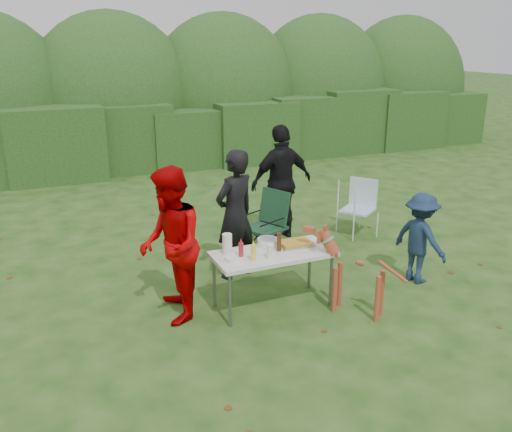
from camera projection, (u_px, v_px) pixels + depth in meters
name	position (u px, v px, depth m)	size (l,w,h in m)	color
ground	(249.00, 307.00, 6.90)	(80.00, 80.00, 0.00)	#1E4211
hedge_row	(126.00, 138.00, 13.61)	(22.00, 1.40, 1.70)	#23471C
shrub_backdrop	(113.00, 102.00, 14.76)	(20.00, 2.60, 3.20)	#3D6628
folding_table	(273.00, 256.00, 6.71)	(1.50, 0.70, 0.74)	silver
person_cook	(235.00, 215.00, 7.52)	(0.67, 0.44, 1.84)	black
person_red_jacket	(171.00, 246.00, 6.36)	(0.91, 0.71, 1.88)	#B20002
person_black_puffy	(282.00, 182.00, 9.03)	(1.13, 0.47, 1.93)	black
child	(420.00, 238.00, 7.44)	(0.82, 0.47, 1.28)	#182945
dog	(359.00, 275.00, 6.59)	(1.07, 0.43, 1.02)	#A04328
camping_chair	(264.00, 224.00, 8.37)	(0.64, 0.64, 1.03)	#1A3D26
lawn_chair	(358.00, 208.00, 9.30)	(0.57, 0.57, 0.96)	#5EA0E1
food_tray	(295.00, 245.00, 6.90)	(0.45, 0.30, 0.02)	#B7B7BA
focaccia_bread	(295.00, 243.00, 6.90)	(0.40, 0.26, 0.04)	gold
mustard_bottle	(253.00, 253.00, 6.40)	(0.06, 0.06, 0.20)	yellow
ketchup_bottle	(241.00, 252.00, 6.41)	(0.06, 0.06, 0.22)	red
beer_bottle	(279.00, 242.00, 6.69)	(0.06, 0.06, 0.24)	#47230F
paper_towel_roll	(227.00, 244.00, 6.59)	(0.12, 0.12, 0.26)	white
cup_stack	(270.00, 252.00, 6.46)	(0.08, 0.08, 0.18)	white
pasta_bowl	(268.00, 242.00, 6.87)	(0.26, 0.26, 0.10)	silver
plate_stack	(235.00, 258.00, 6.44)	(0.24, 0.24, 0.05)	white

